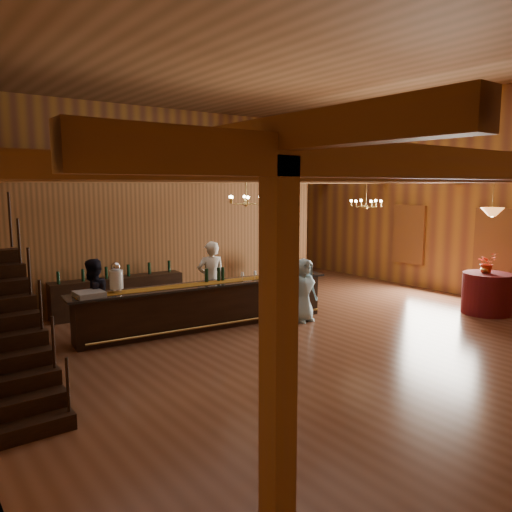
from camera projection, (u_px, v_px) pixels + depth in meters
floor at (277, 325)px, 10.83m from camera, size 14.00×14.00×0.00m
ceiling at (278, 61)px, 10.06m from camera, size 14.00×14.00×0.00m
wall_back at (139, 194)px, 15.99m from camera, size 12.00×0.10×5.50m
wall_right at (442, 195)px, 14.02m from camera, size 0.10×14.00×5.50m
beam_grid at (263, 174)px, 10.78m from camera, size 11.90×13.90×0.39m
support_posts at (293, 255)px, 10.21m from camera, size 9.20×10.20×3.20m
partition_wall at (178, 241)px, 13.09m from camera, size 9.00×0.18×3.10m
window_right_front at (494, 242)px, 12.89m from camera, size 0.12×1.05×1.75m
window_right_back at (410, 234)px, 14.95m from camera, size 0.12×1.05×1.75m
staircase at (5, 332)px, 6.86m from camera, size 1.00×2.80×2.00m
backroom_boxes at (153, 269)px, 14.94m from camera, size 4.10×0.60×1.10m
tasting_bar at (207, 305)px, 10.58m from camera, size 5.76×1.37×0.96m
beverage_dispenser at (116, 278)px, 9.58m from camera, size 0.26×0.26×0.60m
glass_rack_tray at (89, 294)px, 9.27m from camera, size 0.50×0.50×0.10m
raffle_drum at (303, 266)px, 11.68m from camera, size 0.34×0.24×0.30m
bar_bottle_0 at (207, 276)px, 10.62m from camera, size 0.07×0.07×0.30m
bar_bottle_1 at (219, 274)px, 10.76m from camera, size 0.07×0.07×0.30m
bar_bottle_2 at (223, 274)px, 10.81m from camera, size 0.07×0.07×0.30m
backbar_shelf at (118, 295)px, 11.76m from camera, size 3.11×0.70×0.87m
round_table at (487, 293)px, 11.76m from camera, size 1.11×1.11×0.96m
chandelier_left at (246, 199)px, 10.88m from camera, size 0.80×0.80×0.65m
chandelier_right at (366, 203)px, 12.81m from camera, size 0.80×0.80×0.80m
pendant_lamp at (492, 212)px, 11.49m from camera, size 0.52×0.52×0.90m
bartender at (211, 279)px, 11.40m from camera, size 0.74×0.60×1.75m
staff_second at (93, 299)px, 9.72m from camera, size 0.96×0.88×1.60m
guest at (304, 290)px, 11.03m from camera, size 0.70×0.47×1.42m
floor_plant at (271, 272)px, 14.09m from camera, size 0.72×0.63×1.15m
table_flowers at (487, 263)px, 11.72m from camera, size 0.52×0.47×0.48m
table_vase at (485, 267)px, 11.68m from camera, size 0.18×0.18×0.31m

